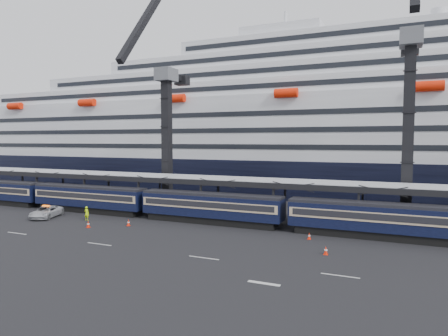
% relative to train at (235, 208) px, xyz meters
% --- Properties ---
extents(ground, '(260.00, 260.00, 0.00)m').
position_rel_train_xyz_m(ground, '(4.65, -10.00, -2.20)').
color(ground, black).
rests_on(ground, ground).
extents(lane_markings, '(111.00, 4.27, 0.02)m').
position_rel_train_xyz_m(lane_markings, '(12.80, -15.23, -2.19)').
color(lane_markings, beige).
rests_on(lane_markings, ground).
extents(train, '(133.05, 3.00, 4.05)m').
position_rel_train_xyz_m(train, '(0.00, 0.00, 0.00)').
color(train, black).
rests_on(train, ground).
extents(canopy, '(130.00, 6.25, 5.53)m').
position_rel_train_xyz_m(canopy, '(4.65, 4.00, 3.05)').
color(canopy, '#92959A').
rests_on(canopy, ground).
extents(cruise_ship, '(214.09, 28.84, 34.00)m').
position_rel_train_xyz_m(cruise_ship, '(3.57, 35.99, 10.14)').
color(cruise_ship, black).
rests_on(cruise_ship, ground).
extents(crane_dark_near, '(4.50, 17.75, 35.08)m').
position_rel_train_xyz_m(crane_dark_near, '(-15.35, 8.59, 9.73)').
color(crane_dark_near, '#4E5156').
rests_on(crane_dark_near, ground).
extents(crane_dark_mid, '(4.50, 18.24, 39.64)m').
position_rel_train_xyz_m(crane_dark_mid, '(19.65, 7.59, 11.16)').
color(crane_dark_mid, '#4E5156').
rests_on(crane_dark_mid, ground).
extents(pickup_truck, '(4.29, 6.19, 1.57)m').
position_rel_train_xyz_m(pickup_truck, '(-25.76, -5.76, -1.42)').
color(pickup_truck, '#A6A8AD').
rests_on(pickup_truck, ground).
extents(worker, '(0.71, 0.49, 1.89)m').
position_rel_train_xyz_m(worker, '(-19.27, -5.00, -1.25)').
color(worker, '#C4F80D').
rests_on(worker, ground).
extents(traffic_cone_b, '(0.42, 0.42, 0.85)m').
position_rel_train_xyz_m(traffic_cone_b, '(-15.99, -8.33, -1.78)').
color(traffic_cone_b, red).
rests_on(traffic_cone_b, ground).
extents(traffic_cone_c, '(0.41, 0.41, 0.83)m').
position_rel_train_xyz_m(traffic_cone_c, '(-12.08, -5.56, -1.79)').
color(traffic_cone_c, red).
rests_on(traffic_cone_c, ground).
extents(traffic_cone_d, '(0.37, 0.37, 0.74)m').
position_rel_train_xyz_m(traffic_cone_d, '(10.04, -3.33, -1.84)').
color(traffic_cone_d, red).
rests_on(traffic_cone_d, ground).
extents(traffic_cone_e, '(0.41, 0.41, 0.82)m').
position_rel_train_xyz_m(traffic_cone_e, '(12.63, -8.49, -1.80)').
color(traffic_cone_e, red).
rests_on(traffic_cone_e, ground).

